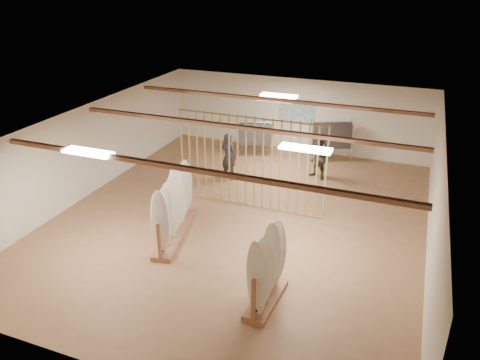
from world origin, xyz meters
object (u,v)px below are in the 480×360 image
at_px(clothing_rack_a, 255,134).
at_px(shopper_a, 229,153).
at_px(rack_right, 267,279).
at_px(clothing_rack_b, 332,136).
at_px(rack_left, 174,215).
at_px(shopper_b, 319,155).

xyz_separation_m(clothing_rack_a, shopper_a, (-0.14, -2.21, 0.01)).
xyz_separation_m(rack_right, clothing_rack_b, (-0.32, 8.42, 0.42)).
distance_m(clothing_rack_a, shopper_a, 2.22).
bearing_deg(clothing_rack_a, rack_right, -89.49).
xyz_separation_m(rack_left, shopper_b, (2.71, 5.06, 0.23)).
height_order(clothing_rack_b, shopper_a, shopper_a).
bearing_deg(rack_right, shopper_a, 121.92).
bearing_deg(rack_right, clothing_rack_a, 113.74).
bearing_deg(clothing_rack_b, rack_right, -111.00).
bearing_deg(clothing_rack_a, shopper_b, -43.58).
distance_m(shopper_a, shopper_b, 3.02).
bearing_deg(shopper_b, clothing_rack_a, -176.19).
xyz_separation_m(clothing_rack_b, shopper_b, (-0.08, -1.63, -0.17)).
distance_m(rack_left, clothing_rack_b, 7.26).
distance_m(clothing_rack_b, shopper_a, 3.97).
height_order(shopper_a, shopper_b, shopper_a).
relative_size(clothing_rack_a, shopper_a, 0.76).
height_order(rack_right, clothing_rack_b, rack_right).
distance_m(clothing_rack_a, clothing_rack_b, 2.81).
height_order(clothing_rack_a, clothing_rack_b, clothing_rack_b).
bearing_deg(rack_right, clothing_rack_b, 94.65).
height_order(rack_left, shopper_b, rack_left).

